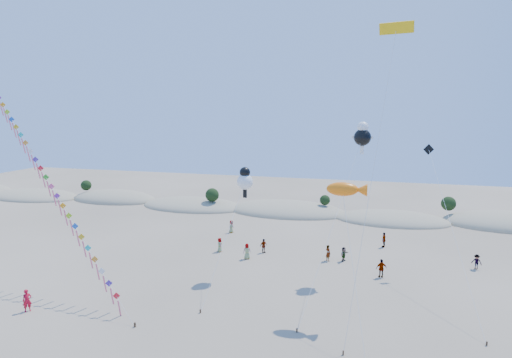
# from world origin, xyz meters

# --- Properties ---
(dune_ridge) EXTENTS (145.30, 11.49, 5.57)m
(dune_ridge) POSITION_xyz_m (1.06, 45.14, 0.11)
(dune_ridge) COLOR gray
(dune_ridge) RESTS_ON ground
(kite_train) EXTENTS (26.21, 12.85, 21.08)m
(kite_train) POSITION_xyz_m (-17.40, 12.79, 10.84)
(kite_train) COLOR #3F2D1E
(kite_train) RESTS_ON ground
(fish_kite) EXTENTS (3.75, 8.99, 10.57)m
(fish_kite) POSITION_xyz_m (11.19, 12.92, 10.00)
(fish_kite) COLOR #3F2D1E
(fish_kite) RESTS_ON ground
(cartoon_kite_low) EXTENTS (1.74, 10.15, 10.66)m
(cartoon_kite_low) POSITION_xyz_m (1.13, 18.78, 9.40)
(cartoon_kite_low) COLOR #3F2D1E
(cartoon_kite_low) RESTS_ON ground
(cartoon_kite_high) EXTENTS (4.79, 14.63, 15.00)m
(cartoon_kite_high) POSITION_xyz_m (11.93, 22.27, 13.66)
(cartoon_kite_high) COLOR #3F2D1E
(cartoon_kite_high) RESTS_ON ground
(parafoil_kite) EXTENTS (3.80, 6.58, 22.20)m
(parafoil_kite) POSITION_xyz_m (14.20, 12.39, 21.39)
(parafoil_kite) COLOR #3F2D1E
(parafoil_kite) RESTS_ON ground
(dark_kite) EXTENTS (3.40, 15.32, 12.75)m
(dark_kite) POSITION_xyz_m (19.10, 21.30, 8.90)
(dark_kite) COLOR #3F2D1E
(dark_kite) RESTS_ON ground
(flyer_foreground) EXTENTS (0.76, 0.80, 1.84)m
(flyer_foreground) POSITION_xyz_m (-13.34, 5.98, 0.92)
(flyer_foreground) COLOR red
(flyer_foreground) RESTS_ON ground
(beachgoers) EXTENTS (29.36, 11.55, 1.83)m
(beachgoers) POSITION_xyz_m (8.10, 25.52, 0.84)
(beachgoers) COLOR slate
(beachgoers) RESTS_ON ground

